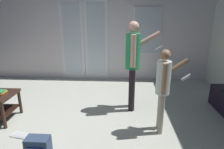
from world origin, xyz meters
TOP-DOWN VIEW (x-y plane):
  - ground_plane at (0.00, 0.00)m, footprint 6.37×5.32m
  - wall_back_with_doors at (0.03, 2.63)m, footprint 6.37×0.09m
  - person_adult at (1.10, 0.87)m, footprint 0.66×0.43m
  - person_child at (1.49, 0.15)m, footprint 0.51×0.33m
  - backpack at (-0.12, -0.46)m, footprint 0.29×0.21m
  - loose_keyboard at (-0.46, -0.12)m, footprint 0.46×0.22m

SIDE VIEW (x-z plane):
  - ground_plane at x=0.00m, z-range -0.02..0.00m
  - loose_keyboard at x=-0.46m, z-range 0.00..0.02m
  - backpack at x=-0.12m, z-range 0.00..0.23m
  - person_child at x=1.49m, z-range 0.12..1.36m
  - person_adult at x=1.10m, z-range 0.16..1.74m
  - wall_back_with_doors at x=0.03m, z-range -0.03..2.56m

